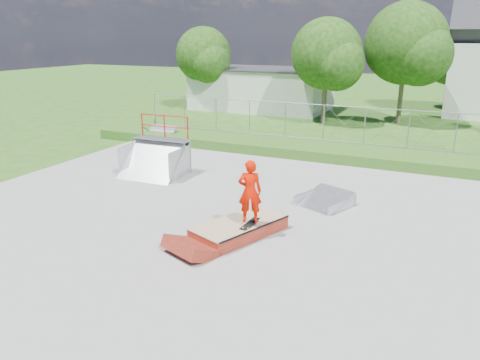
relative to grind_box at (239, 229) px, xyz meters
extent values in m
plane|color=#285919|center=(-0.60, 0.68, -0.21)|extent=(120.00, 120.00, 0.00)
cube|color=gray|center=(-0.60, 0.68, -0.19)|extent=(20.00, 16.00, 0.04)
cube|color=#285919|center=(-0.60, 10.18, 0.04)|extent=(24.00, 3.00, 0.50)
cube|color=maroon|center=(0.00, 0.00, -0.01)|extent=(2.24, 3.07, 0.39)
cube|color=tan|center=(0.00, 0.00, 0.19)|extent=(2.27, 3.10, 0.03)
cube|color=black|center=(0.37, -0.10, 0.25)|extent=(0.34, 0.82, 0.13)
imported|color=red|center=(0.37, -0.10, 1.15)|extent=(0.77, 0.65, 1.80)
cube|color=silver|center=(-8.60, 22.68, 1.29)|extent=(10.00, 6.00, 3.00)
cylinder|color=brown|center=(-2.60, 18.68, 1.02)|extent=(0.30, 0.30, 2.45)
sphere|color=black|center=(-2.60, 18.68, 4.20)|extent=(4.48, 4.48, 4.48)
sphere|color=black|center=(-1.76, 18.12, 3.64)|extent=(3.36, 3.36, 3.36)
cylinder|color=brown|center=(1.90, 20.68, 1.19)|extent=(0.30, 0.30, 2.80)
sphere|color=black|center=(1.90, 20.68, 4.83)|extent=(5.12, 5.12, 5.12)
sphere|color=black|center=(2.86, 20.04, 4.19)|extent=(3.84, 3.84, 3.84)
cylinder|color=brown|center=(-12.60, 20.68, 0.93)|extent=(0.30, 0.30, 2.27)
sphere|color=black|center=(-12.60, 20.68, 3.89)|extent=(4.16, 4.16, 4.16)
sphere|color=black|center=(-11.82, 20.16, 3.37)|extent=(3.12, 3.12, 3.12)
cylinder|color=brown|center=(4.40, 28.68, 0.84)|extent=(0.30, 0.30, 2.10)
sphere|color=black|center=(4.40, 28.68, 3.57)|extent=(3.84, 3.84, 3.84)
sphere|color=black|center=(5.12, 28.20, 3.09)|extent=(2.88, 2.88, 2.88)
camera|label=1|loc=(5.27, -11.33, 5.39)|focal=35.00mm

